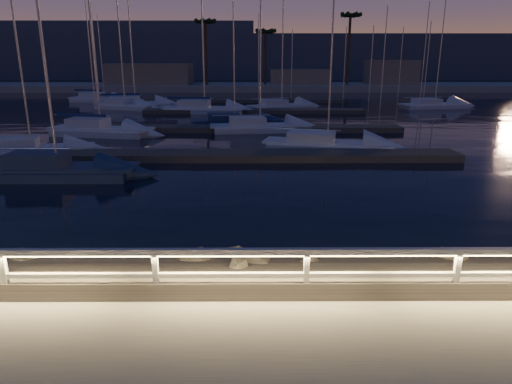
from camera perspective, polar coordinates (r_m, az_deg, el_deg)
ground at (r=9.45m, az=0.03°, el=-13.02°), size 400.00×400.00×0.00m
harbor_water at (r=39.86m, az=-0.25°, el=8.21°), size 400.00×440.00×0.60m
guard_rail at (r=9.10m, az=-0.41°, el=-8.77°), size 44.11×0.12×1.06m
riprap at (r=12.07m, az=-28.88°, el=-9.27°), size 37.35×2.34×1.27m
floating_docks at (r=41.05m, az=-0.25°, el=9.24°), size 22.00×36.00×0.40m
far_shore at (r=82.41m, az=-0.38°, el=13.26°), size 160.00×14.00×5.20m
palm_left at (r=80.82m, az=-6.35°, el=20.09°), size 3.00×3.00×11.20m
palm_center at (r=81.38m, az=1.19°, el=19.20°), size 3.00×3.00×9.70m
palm_right at (r=82.08m, az=11.71°, el=20.44°), size 3.00×3.00×12.20m
distant_hills at (r=143.64m, az=-9.54°, el=16.11°), size 230.00×37.50×18.00m
sailboat_a at (r=22.71m, az=-23.97°, el=2.68°), size 7.05×2.17×12.02m
sailboat_c at (r=34.46m, az=0.19°, el=8.24°), size 7.62×2.98×12.61m
sailboat_e at (r=34.45m, az=-19.11°, el=7.42°), size 7.62×3.58×12.59m
sailboat_f at (r=28.53m, az=-26.58°, el=4.81°), size 6.83×3.50×11.22m
sailboat_g at (r=37.54m, az=-2.98°, el=8.86°), size 7.27×3.03×11.98m
sailboat_h at (r=27.69m, az=8.50°, el=6.05°), size 7.87×4.02×12.83m
sailboat_i at (r=52.28m, az=-16.23°, el=10.39°), size 7.20×4.30×11.95m
sailboat_j at (r=46.97m, az=-6.69°, el=10.35°), size 8.68×3.44×14.41m
sailboat_k at (r=49.95m, az=3.01°, el=10.72°), size 7.74×4.94×12.81m
sailboat_l at (r=54.84m, az=21.24°, el=10.15°), size 8.07×3.72×13.18m
sailboat_m at (r=61.68m, az=-19.17°, el=10.97°), size 7.98×4.22×13.18m
sailboat_n at (r=53.66m, az=-15.09°, el=10.64°), size 8.55×3.59×14.15m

